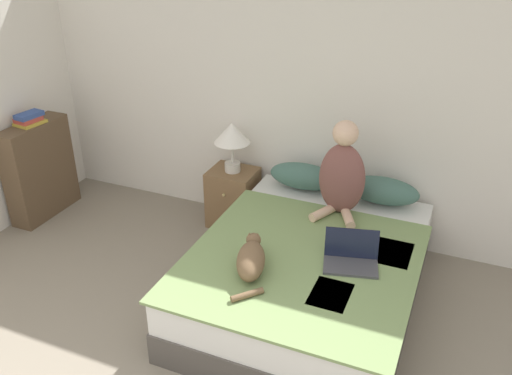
% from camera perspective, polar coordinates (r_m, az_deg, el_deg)
% --- Properties ---
extents(wall_back, '(6.04, 0.05, 2.55)m').
position_cam_1_polar(wall_back, '(4.51, 6.30, 10.17)').
color(wall_back, silver).
rests_on(wall_back, ground_plane).
extents(bed, '(1.51, 1.98, 0.49)m').
position_cam_1_polar(bed, '(3.97, 5.55, -9.11)').
color(bed, '#4C4742').
rests_on(bed, ground_plane).
extents(pillow_near, '(0.58, 0.28, 0.21)m').
position_cam_1_polar(pillow_near, '(4.55, 5.02, 1.19)').
color(pillow_near, '#42665B').
rests_on(pillow_near, bed).
extents(pillow_far, '(0.58, 0.28, 0.21)m').
position_cam_1_polar(pillow_far, '(4.42, 13.17, -0.31)').
color(pillow_far, '#42665B').
rests_on(pillow_far, bed).
extents(person_sitting, '(0.36, 0.35, 0.75)m').
position_cam_1_polar(person_sitting, '(4.11, 9.05, 1.37)').
color(person_sitting, brown).
rests_on(person_sitting, bed).
extents(cat_tabby, '(0.31, 0.58, 0.18)m').
position_cam_1_polar(cat_tabby, '(3.51, -0.53, -7.61)').
color(cat_tabby, brown).
rests_on(cat_tabby, bed).
extents(laptop_open, '(0.40, 0.33, 0.22)m').
position_cam_1_polar(laptop_open, '(3.65, 9.96, -7.35)').
color(laptop_open, '#424247').
rests_on(laptop_open, bed).
extents(nightstand, '(0.41, 0.38, 0.53)m').
position_cam_1_polar(nightstand, '(4.90, -2.42, -1.06)').
color(nightstand, brown).
rests_on(nightstand, ground_plane).
extents(table_lamp, '(0.31, 0.31, 0.45)m').
position_cam_1_polar(table_lamp, '(4.64, -2.55, 5.45)').
color(table_lamp, beige).
rests_on(table_lamp, nightstand).
extents(bookshelf, '(0.23, 0.69, 0.89)m').
position_cam_1_polar(bookshelf, '(5.38, -21.81, 1.75)').
color(bookshelf, brown).
rests_on(bookshelf, ground_plane).
extents(book_stack_top, '(0.22, 0.26, 0.11)m').
position_cam_1_polar(book_stack_top, '(5.20, -22.77, 6.67)').
color(book_stack_top, gold).
rests_on(book_stack_top, bookshelf).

